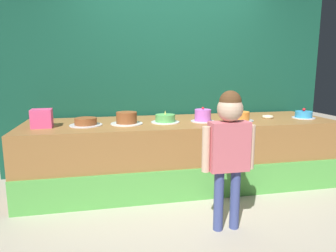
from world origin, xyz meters
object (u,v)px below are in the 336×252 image
object	(u,v)px
cake_center_left	(165,119)
cake_center_right	(203,116)
cake_left	(127,119)
donut	(268,117)
cake_far_right	(304,115)
cake_right	(239,117)
child_figure	(229,142)
pink_box	(42,118)
cake_far_left	(86,122)

from	to	relation	value
cake_center_left	cake_center_right	world-z (taller)	cake_center_right
cake_left	cake_center_right	size ratio (longest dim) A/B	1.29
cake_center_left	cake_center_right	xyz separation A→B (m)	(0.44, -0.03, 0.02)
donut	cake_far_right	distance (m)	0.45
cake_center_right	cake_right	xyz separation A→B (m)	(0.44, -0.03, -0.02)
child_figure	cake_center_right	world-z (taller)	child_figure
cake_far_right	pink_box	bearing A→B (deg)	179.79
pink_box	cake_center_left	world-z (taller)	pink_box
cake_right	child_figure	bearing A→B (deg)	-119.00
cake_far_left	cake_far_right	xyz separation A→B (m)	(2.62, -0.02, 0.00)
cake_far_left	pink_box	bearing A→B (deg)	-178.27
cake_left	cake_center_right	bearing A→B (deg)	-1.17
cake_center_left	cake_far_right	world-z (taller)	cake_center_left
child_figure	cake_far_right	world-z (taller)	child_figure
cake_right	cake_center_right	bearing A→B (deg)	175.87
cake_center_right	pink_box	bearing A→B (deg)	179.99
cake_left	cake_center_left	xyz separation A→B (m)	(0.44, 0.01, -0.02)
donut	cake_left	world-z (taller)	cake_left
pink_box	cake_left	xyz separation A→B (m)	(0.87, 0.02, -0.03)
cake_left	cake_far_right	xyz separation A→B (m)	(2.18, -0.03, -0.02)
child_figure	pink_box	distance (m)	1.93
cake_far_left	cake_right	distance (m)	1.75
cake_center_right	cake_right	world-z (taller)	cake_center_right
cake_center_right	cake_far_right	bearing A→B (deg)	-0.47
donut	cake_left	bearing A→B (deg)	-177.97
child_figure	pink_box	size ratio (longest dim) A/B	5.84
cake_far_left	cake_center_left	bearing A→B (deg)	0.87
cake_left	cake_center_right	distance (m)	0.87
child_figure	cake_far_right	bearing A→B (deg)	35.76
cake_center_left	cake_right	bearing A→B (deg)	-3.81
donut	cake_center_left	world-z (taller)	cake_center_left
cake_center_left	pink_box	bearing A→B (deg)	-178.84
pink_box	cake_center_right	world-z (taller)	pink_box
donut	child_figure	bearing A→B (deg)	-131.61
cake_far_right	cake_center_left	bearing A→B (deg)	178.77
pink_box	cake_right	distance (m)	2.18
pink_box	donut	xyz separation A→B (m)	(2.62, 0.08, -0.08)
pink_box	cake_far_right	world-z (taller)	pink_box
cake_center_left	cake_right	distance (m)	0.87
cake_left	cake_center_right	xyz separation A→B (m)	(0.87, -0.02, 0.01)
cake_left	cake_center_left	bearing A→B (deg)	1.16
cake_far_left	cake_left	world-z (taller)	cake_left
donut	cake_far_right	size ratio (longest dim) A/B	0.50
cake_far_left	cake_far_right	size ratio (longest dim) A/B	1.25
child_figure	cake_center_right	distance (m)	1.05
cake_far_left	cake_right	xyz separation A→B (m)	(1.74, -0.04, 0.01)
cake_left	cake_right	size ratio (longest dim) A/B	1.05
cake_far_left	cake_right	world-z (taller)	cake_right
donut	cake_left	size ratio (longest dim) A/B	0.39
child_figure	cake_center_right	bearing A→B (deg)	83.20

